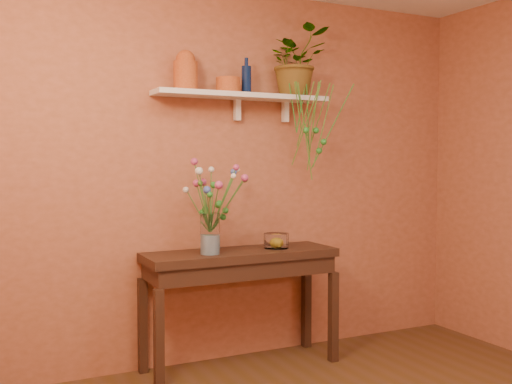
# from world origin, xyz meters

# --- Properties ---
(room) EXTENTS (4.04, 4.04, 2.70)m
(room) POSITION_xyz_m (0.00, 0.00, 1.35)
(room) COLOR #50331F
(room) RESTS_ON ground
(sideboard) EXTENTS (1.36, 0.44, 0.83)m
(sideboard) POSITION_xyz_m (-0.02, 1.76, 0.71)
(sideboard) COLOR #351F15
(sideboard) RESTS_ON ground
(wall_shelf) EXTENTS (1.30, 0.24, 0.19)m
(wall_shelf) POSITION_xyz_m (0.06, 1.87, 1.92)
(wall_shelf) COLOR white
(wall_shelf) RESTS_ON room
(terracotta_jug) EXTENTS (0.21, 0.21, 0.28)m
(terracotta_jug) POSITION_xyz_m (-0.38, 1.88, 2.07)
(terracotta_jug) COLOR #B45828
(terracotta_jug) RESTS_ON wall_shelf
(terracotta_pot) EXTENTS (0.19, 0.19, 0.10)m
(terracotta_pot) POSITION_xyz_m (-0.07, 1.84, 1.99)
(terracotta_pot) COLOR #B45828
(terracotta_pot) RESTS_ON wall_shelf
(blue_bottle) EXTENTS (0.08, 0.08, 0.25)m
(blue_bottle) POSITION_xyz_m (0.08, 1.87, 2.04)
(blue_bottle) COLOR #0A1941
(blue_bottle) RESTS_ON wall_shelf
(spider_plant) EXTENTS (0.50, 0.44, 0.51)m
(spider_plant) POSITION_xyz_m (0.49, 1.88, 2.19)
(spider_plant) COLOR #2B802A
(spider_plant) RESTS_ON wall_shelf
(plant_fronds) EXTENTS (0.46, 0.33, 0.70)m
(plant_fronds) POSITION_xyz_m (0.55, 1.72, 1.69)
(plant_fronds) COLOR #2B802A
(plant_fronds) RESTS_ON wall_shelf
(glass_vase) EXTENTS (0.13, 0.13, 0.28)m
(glass_vase) POSITION_xyz_m (-0.27, 1.70, 0.95)
(glass_vase) COLOR white
(glass_vase) RESTS_ON sideboard
(bouquet) EXTENTS (0.40, 0.42, 0.50)m
(bouquet) POSITION_xyz_m (-0.24, 1.70, 1.27)
(bouquet) COLOR #386B28
(bouquet) RESTS_ON glass_vase
(glass_bowl) EXTENTS (0.18, 0.18, 0.11)m
(glass_bowl) POSITION_xyz_m (0.26, 1.75, 0.88)
(glass_bowl) COLOR white
(glass_bowl) RESTS_ON sideboard
(lemon) EXTENTS (0.07, 0.07, 0.07)m
(lemon) POSITION_xyz_m (0.26, 1.75, 0.87)
(lemon) COLOR yellow
(lemon) RESTS_ON glass_bowl
(carton) EXTENTS (0.08, 0.07, 0.13)m
(carton) POSITION_xyz_m (-0.28, 1.69, 0.90)
(carton) COLOR teal
(carton) RESTS_ON sideboard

